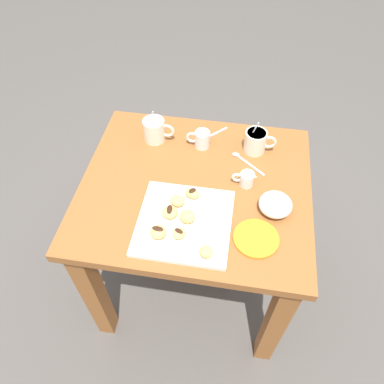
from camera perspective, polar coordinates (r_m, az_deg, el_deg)
ground_plane at (r=1.97m, az=0.37°, el=-13.10°), size 8.00×8.00×0.00m
dining_table at (r=1.48m, az=0.48°, el=-2.85°), size 0.85×0.75×0.74m
pastry_plate_square at (r=1.24m, az=-1.20°, el=-4.75°), size 0.31×0.31×0.02m
coffee_mug_cream_left at (r=1.50m, az=-5.82°, el=9.64°), size 0.13×0.09×0.14m
coffee_mug_cream_right at (r=1.47m, az=9.92°, el=7.84°), size 0.13×0.09×0.14m
cream_pitcher_white at (r=1.47m, az=1.53°, el=8.32°), size 0.10×0.06×0.07m
ice_cream_bowl at (r=1.28m, az=12.89°, el=-1.75°), size 0.12×0.12×0.09m
chocolate_sauce_pitcher at (r=1.35m, az=8.48°, el=2.10°), size 0.09×0.05×0.06m
saucer_orange_left at (r=1.23m, az=9.93°, el=-7.12°), size 0.15×0.15×0.01m
loose_spoon_near_saucer at (r=1.45m, az=8.18°, el=4.82°), size 0.13×0.11×0.01m
loose_spoon_by_plate at (r=1.53m, az=2.51°, el=8.50°), size 0.12×0.12×0.01m
beignet_0 at (r=1.19m, az=-5.28°, el=-6.24°), size 0.06×0.06×0.04m
chocolate_drizzle_0 at (r=1.17m, az=-5.35°, el=-5.69°), size 0.04×0.02×0.00m
beignet_1 at (r=1.19m, az=-2.04°, el=-6.48°), size 0.05×0.06×0.03m
chocolate_drizzle_1 at (r=1.18m, az=-2.06°, el=-6.06°), size 0.03×0.03×0.00m
beignet_2 at (r=1.29m, az=-0.08°, el=-0.21°), size 0.06×0.06×0.03m
chocolate_drizzle_2 at (r=1.27m, az=-0.09°, el=0.25°), size 0.03×0.03×0.00m
beignet_3 at (r=1.15m, az=2.18°, el=-9.29°), size 0.06×0.06×0.03m
beignet_4 at (r=1.24m, az=-3.47°, el=-3.16°), size 0.07×0.07×0.03m
chocolate_drizzle_4 at (r=1.23m, az=-3.51°, el=-2.71°), size 0.02×0.04×0.00m
beignet_5 at (r=1.27m, az=-2.27°, el=-1.39°), size 0.06×0.06×0.03m
beignet_6 at (r=1.22m, az=-0.57°, el=-3.89°), size 0.07×0.07×0.04m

